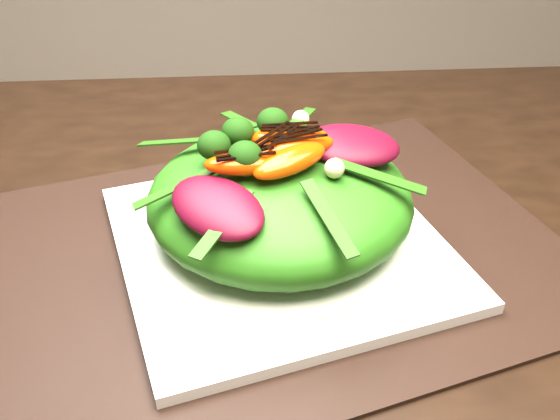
{
  "coord_description": "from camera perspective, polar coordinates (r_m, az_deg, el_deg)",
  "views": [
    {
      "loc": [
        -0.25,
        -0.46,
        1.13
      ],
      "look_at": [
        -0.22,
        0.02,
        0.8
      ],
      "focal_mm": 42.0,
      "sensor_mm": 36.0,
      "label": 1
    }
  ],
  "objects": [
    {
      "name": "lettuce_mound",
      "position": [
        0.58,
        -0.0,
        1.06
      ],
      "size": [
        0.28,
        0.28,
        0.08
      ],
      "primitive_type": "ellipsoid",
      "rotation": [
        0.0,
        0.0,
        0.21
      ],
      "color": "#2A6713",
      "rests_on": "salad_bowl"
    },
    {
      "name": "plate_base",
      "position": [
        0.61,
        0.0,
        -3.04
      ],
      "size": [
        0.35,
        0.35,
        0.01
      ],
      "primitive_type": "cube",
      "rotation": [
        0.0,
        0.0,
        0.28
      ],
      "color": "silver",
      "rests_on": "placemat"
    },
    {
      "name": "orange_segment",
      "position": [
        0.57,
        -2.58,
        6.33
      ],
      "size": [
        0.07,
        0.03,
        0.02
      ],
      "primitive_type": "ellipsoid",
      "rotation": [
        0.0,
        0.0,
        -0.08
      ],
      "color": "red",
      "rests_on": "lettuce_mound"
    },
    {
      "name": "macadamia_nut",
      "position": [
        0.52,
        3.87,
        2.24
      ],
      "size": [
        0.02,
        0.02,
        0.02
      ],
      "primitive_type": "sphere",
      "rotation": [
        0.0,
        0.0,
        -0.29
      ],
      "color": "#FBE5B1",
      "rests_on": "lettuce_mound"
    },
    {
      "name": "placemat",
      "position": [
        0.61,
        0.0,
        -3.6
      ],
      "size": [
        0.6,
        0.52,
        0.0
      ],
      "primitive_type": "cube",
      "rotation": [
        0.0,
        0.0,
        0.29
      ],
      "color": "black",
      "rests_on": "dining_table"
    },
    {
      "name": "balsamic_drizzle",
      "position": [
        0.57,
        -2.61,
        7.18
      ],
      "size": [
        0.04,
        0.01,
        0.0
      ],
      "primitive_type": "cube",
      "rotation": [
        0.0,
        0.0,
        -0.08
      ],
      "color": "black",
      "rests_on": "orange_segment"
    },
    {
      "name": "radicchio_leaf",
      "position": [
        0.57,
        6.25,
        5.62
      ],
      "size": [
        0.09,
        0.06,
        0.02
      ],
      "primitive_type": "ellipsoid",
      "rotation": [
        0.0,
        0.0,
        0.01
      ],
      "color": "#400614",
      "rests_on": "lettuce_mound"
    },
    {
      "name": "dining_table",
      "position": [
        0.66,
        19.56,
        -5.4
      ],
      "size": [
        1.6,
        0.9,
        0.75
      ],
      "primitive_type": "cube",
      "color": "black",
      "rests_on": "floor"
    },
    {
      "name": "salad_bowl",
      "position": [
        0.6,
        -0.0,
        -1.92
      ],
      "size": [
        0.27,
        0.27,
        0.02
      ],
      "primitive_type": "cylinder",
      "rotation": [
        0.0,
        0.0,
        0.08
      ],
      "color": "white",
      "rests_on": "plate_base"
    },
    {
      "name": "broccoli_floret",
      "position": [
        0.59,
        -4.87,
        7.61
      ],
      "size": [
        0.05,
        0.05,
        0.04
      ],
      "primitive_type": "sphere",
      "rotation": [
        0.0,
        0.0,
        -0.33
      ],
      "color": "black",
      "rests_on": "lettuce_mound"
    }
  ]
}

